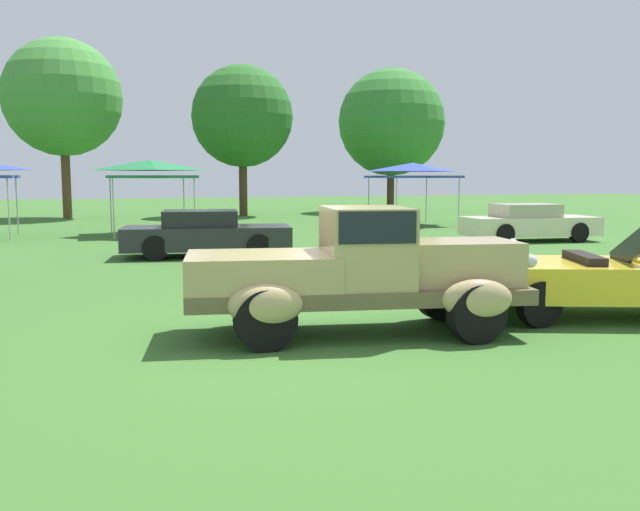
% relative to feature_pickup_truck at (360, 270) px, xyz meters
% --- Properties ---
extents(ground_plane, '(120.00, 120.00, 0.00)m').
position_rel_feature_pickup_truck_xyz_m(ground_plane, '(-0.76, 0.07, -0.87)').
color(ground_plane, '#386628').
extents(feature_pickup_truck, '(4.69, 2.45, 1.70)m').
position_rel_feature_pickup_truck_xyz_m(feature_pickup_truck, '(0.00, 0.00, 0.00)').
color(feature_pickup_truck, brown).
rests_on(feature_pickup_truck, ground_plane).
extents(neighbor_convertible, '(4.48, 3.09, 1.40)m').
position_rel_feature_pickup_truck_xyz_m(neighbor_convertible, '(4.09, -0.24, -0.29)').
color(neighbor_convertible, yellow).
rests_on(neighbor_convertible, ground_plane).
extents(show_car_charcoal, '(4.56, 2.41, 1.22)m').
position_rel_feature_pickup_truck_xyz_m(show_car_charcoal, '(-0.48, 9.46, -0.27)').
color(show_car_charcoal, '#28282D').
rests_on(show_car_charcoal, ground_plane).
extents(show_car_cream, '(4.50, 2.15, 1.22)m').
position_rel_feature_pickup_truck_xyz_m(show_car_cream, '(10.22, 10.28, -0.27)').
color(show_car_cream, beige).
rests_on(show_car_cream, ground_plane).
extents(canopy_tent_center_field, '(3.05, 3.05, 2.71)m').
position_rel_feature_pickup_truck_xyz_m(canopy_tent_center_field, '(-1.22, 16.99, 1.55)').
color(canopy_tent_center_field, '#B7B7BC').
rests_on(canopy_tent_center_field, ground_plane).
extents(canopy_tent_right_field, '(3.24, 3.24, 2.71)m').
position_rel_feature_pickup_truck_xyz_m(canopy_tent_right_field, '(10.07, 18.39, 1.56)').
color(canopy_tent_right_field, '#B7B7BC').
rests_on(canopy_tent_right_field, ground_plane).
extents(treeline_mid_left, '(5.81, 5.81, 8.93)m').
position_rel_feature_pickup_truck_xyz_m(treeline_mid_left, '(-4.40, 28.23, 5.14)').
color(treeline_mid_left, brown).
rests_on(treeline_mid_left, ground_plane).
extents(treeline_center, '(5.39, 5.39, 7.99)m').
position_rel_feature_pickup_truck_xyz_m(treeline_center, '(4.53, 27.47, 4.41)').
color(treeline_center, '#47331E').
rests_on(treeline_center, ground_plane).
extents(treeline_mid_right, '(6.34, 6.34, 8.50)m').
position_rel_feature_pickup_truck_xyz_m(treeline_mid_right, '(13.92, 28.92, 4.45)').
color(treeline_mid_right, '#47331E').
rests_on(treeline_mid_right, ground_plane).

